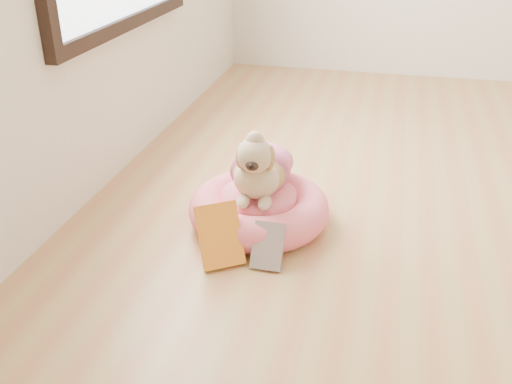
% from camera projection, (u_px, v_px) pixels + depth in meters
% --- Properties ---
extents(pet_bed, '(0.56, 0.56, 0.15)m').
position_uv_depth(pet_bed, '(259.00, 209.00, 2.29)').
color(pet_bed, '#EF5D72').
rests_on(pet_bed, floor).
extents(dog, '(0.31, 0.43, 0.30)m').
position_uv_depth(dog, '(260.00, 156.00, 2.20)').
color(dog, brown).
rests_on(dog, pet_bed).
extents(book_yellow, '(0.20, 0.20, 0.22)m').
position_uv_depth(book_yellow, '(220.00, 235.00, 2.04)').
color(book_yellow, yellow).
rests_on(book_yellow, floor).
extents(book_white, '(0.11, 0.11, 0.15)m').
position_uv_depth(book_white, '(268.00, 246.00, 2.04)').
color(book_white, white).
rests_on(book_white, floor).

